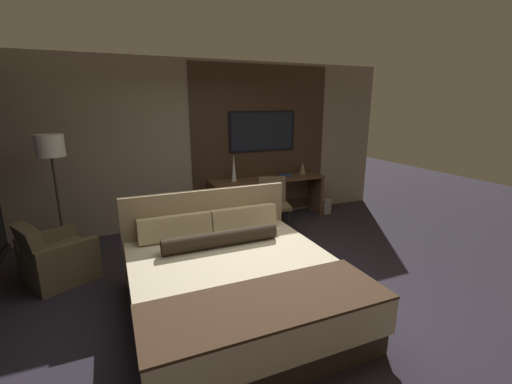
{
  "coord_description": "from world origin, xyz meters",
  "views": [
    {
      "loc": [
        -1.47,
        -3.2,
        2.09
      ],
      "look_at": [
        0.34,
        1.02,
        0.9
      ],
      "focal_mm": 24.0,
      "sensor_mm": 36.0,
      "label": 1
    }
  ],
  "objects_px": {
    "desk_chair": "(273,200)",
    "vase_tall": "(234,168)",
    "waste_bin": "(326,206)",
    "armchair_by_window": "(57,259)",
    "floor_lamp": "(51,156)",
    "bed": "(235,283)",
    "vase_short": "(303,168)",
    "book": "(285,175)",
    "tv": "(262,131)",
    "desk": "(267,191)"
  },
  "relations": [
    {
      "from": "book",
      "to": "waste_bin",
      "type": "xyz_separation_m",
      "value": [
        0.83,
        -0.18,
        -0.65
      ]
    },
    {
      "from": "bed",
      "to": "vase_short",
      "type": "bearing_deg",
      "value": 48.28
    },
    {
      "from": "vase_short",
      "to": "book",
      "type": "height_order",
      "value": "vase_short"
    },
    {
      "from": "vase_tall",
      "to": "vase_short",
      "type": "distance_m",
      "value": 1.44
    },
    {
      "from": "armchair_by_window",
      "to": "vase_short",
      "type": "xyz_separation_m",
      "value": [
        4.1,
        1.15,
        0.63
      ]
    },
    {
      "from": "floor_lamp",
      "to": "desk_chair",
      "type": "bearing_deg",
      "value": -2.74
    },
    {
      "from": "armchair_by_window",
      "to": "vase_tall",
      "type": "distance_m",
      "value": 2.97
    },
    {
      "from": "vase_tall",
      "to": "waste_bin",
      "type": "height_order",
      "value": "vase_tall"
    },
    {
      "from": "armchair_by_window",
      "to": "vase_tall",
      "type": "bearing_deg",
      "value": -95.55
    },
    {
      "from": "desk",
      "to": "desk_chair",
      "type": "height_order",
      "value": "desk_chair"
    },
    {
      "from": "desk",
      "to": "waste_bin",
      "type": "distance_m",
      "value": 1.28
    },
    {
      "from": "tv",
      "to": "waste_bin",
      "type": "height_order",
      "value": "tv"
    },
    {
      "from": "bed",
      "to": "floor_lamp",
      "type": "height_order",
      "value": "floor_lamp"
    },
    {
      "from": "vase_tall",
      "to": "book",
      "type": "distance_m",
      "value": 1.04
    },
    {
      "from": "tv",
      "to": "book",
      "type": "relative_size",
      "value": 5.05
    },
    {
      "from": "tv",
      "to": "vase_short",
      "type": "distance_m",
      "value": 1.07
    },
    {
      "from": "desk_chair",
      "to": "vase_tall",
      "type": "distance_m",
      "value": 0.91
    },
    {
      "from": "bed",
      "to": "vase_tall",
      "type": "xyz_separation_m",
      "value": [
        0.9,
        2.53,
        0.69
      ]
    },
    {
      "from": "bed",
      "to": "desk_chair",
      "type": "bearing_deg",
      "value": 54.33
    },
    {
      "from": "tv",
      "to": "book",
      "type": "distance_m",
      "value": 0.91
    },
    {
      "from": "bed",
      "to": "book",
      "type": "bearing_deg",
      "value": 53.1
    },
    {
      "from": "vase_tall",
      "to": "vase_short",
      "type": "bearing_deg",
      "value": 3.44
    },
    {
      "from": "bed",
      "to": "tv",
      "type": "distance_m",
      "value": 3.4
    },
    {
      "from": "desk",
      "to": "vase_short",
      "type": "relative_size",
      "value": 9.44
    },
    {
      "from": "vase_short",
      "to": "armchair_by_window",
      "type": "bearing_deg",
      "value": -164.32
    },
    {
      "from": "vase_tall",
      "to": "book",
      "type": "bearing_deg",
      "value": 1.56
    },
    {
      "from": "armchair_by_window",
      "to": "vase_short",
      "type": "distance_m",
      "value": 4.3
    },
    {
      "from": "floor_lamp",
      "to": "vase_short",
      "type": "relative_size",
      "value": 7.66
    },
    {
      "from": "vase_short",
      "to": "waste_bin",
      "type": "xyz_separation_m",
      "value": [
        0.42,
        -0.24,
        -0.75
      ]
    },
    {
      "from": "floor_lamp",
      "to": "tv",
      "type": "bearing_deg",
      "value": 12.52
    },
    {
      "from": "bed",
      "to": "vase_tall",
      "type": "bearing_deg",
      "value": 70.33
    },
    {
      "from": "desk_chair",
      "to": "waste_bin",
      "type": "distance_m",
      "value": 1.55
    },
    {
      "from": "floor_lamp",
      "to": "book",
      "type": "bearing_deg",
      "value": 8.35
    },
    {
      "from": "vase_tall",
      "to": "book",
      "type": "xyz_separation_m",
      "value": [
        1.02,
        0.03,
        -0.22
      ]
    },
    {
      "from": "bed",
      "to": "vase_short",
      "type": "height_order",
      "value": "bed"
    },
    {
      "from": "floor_lamp",
      "to": "book",
      "type": "distance_m",
      "value": 3.75
    },
    {
      "from": "floor_lamp",
      "to": "vase_tall",
      "type": "relative_size",
      "value": 3.66
    },
    {
      "from": "tv",
      "to": "floor_lamp",
      "type": "height_order",
      "value": "tv"
    },
    {
      "from": "tv",
      "to": "armchair_by_window",
      "type": "xyz_separation_m",
      "value": [
        -3.31,
        -1.28,
        -1.34
      ]
    },
    {
      "from": "book",
      "to": "desk",
      "type": "bearing_deg",
      "value": -177.34
    },
    {
      "from": "tv",
      "to": "desk_chair",
      "type": "bearing_deg",
      "value": -102.65
    },
    {
      "from": "desk_chair",
      "to": "floor_lamp",
      "type": "bearing_deg",
      "value": -167.98
    },
    {
      "from": "desk",
      "to": "vase_short",
      "type": "bearing_deg",
      "value": 5.48
    },
    {
      "from": "floor_lamp",
      "to": "waste_bin",
      "type": "height_order",
      "value": "floor_lamp"
    },
    {
      "from": "bed",
      "to": "vase_short",
      "type": "distance_m",
      "value": 3.55
    },
    {
      "from": "tv",
      "to": "desk_chair",
      "type": "relative_size",
      "value": 1.39
    },
    {
      "from": "armchair_by_window",
      "to": "vase_tall",
      "type": "relative_size",
      "value": 2.05
    },
    {
      "from": "armchair_by_window",
      "to": "book",
      "type": "distance_m",
      "value": 3.88
    },
    {
      "from": "book",
      "to": "waste_bin",
      "type": "relative_size",
      "value": 0.91
    },
    {
      "from": "vase_tall",
      "to": "armchair_by_window",
      "type": "bearing_deg",
      "value": -158.25
    }
  ]
}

